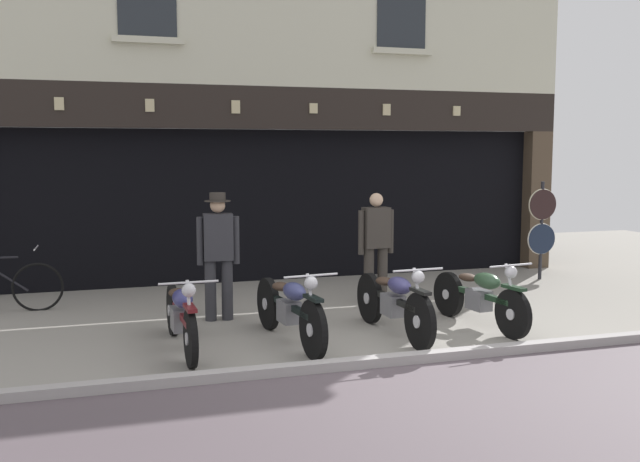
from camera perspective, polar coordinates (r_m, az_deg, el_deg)
The scene contains 10 objects.
ground at distance 6.81m, azimuth 8.97°, elevation -13.26°, with size 22.81×22.00×0.18m.
shop_facade at distance 14.04m, azimuth -5.55°, elevation 4.13°, with size 11.11×4.42×6.18m.
motorcycle_left at distance 8.25m, azimuth -10.98°, elevation -6.52°, with size 0.62×2.02×0.90m.
motorcycle_center_left at distance 8.39m, azimuth -2.43°, elevation -6.09°, with size 0.62×2.09×0.92m.
motorcycle_center at distance 8.77m, azimuth 5.88°, elevation -5.56°, with size 0.62×2.04×0.92m.
motorcycle_center_right at distance 9.38m, azimuth 12.60°, elevation -5.01°, with size 0.62×1.92×0.90m.
salesman_left at distance 9.54m, azimuth -8.08°, elevation -1.51°, with size 0.56×0.34×1.70m.
shopkeeper_center at distance 10.52m, azimuth 4.46°, elevation -0.95°, with size 0.56×0.26×1.63m.
tyre_sign_pole at distance 13.05m, azimuth 17.21°, elevation 0.61°, with size 0.55×0.07×1.71m.
advert_board_near at distance 12.13m, azimuth -17.14°, elevation 3.20°, with size 0.78×0.03×0.97m.
Camera 1 is at (-2.87, -6.71, 2.24)m, focal length 40.29 mm.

